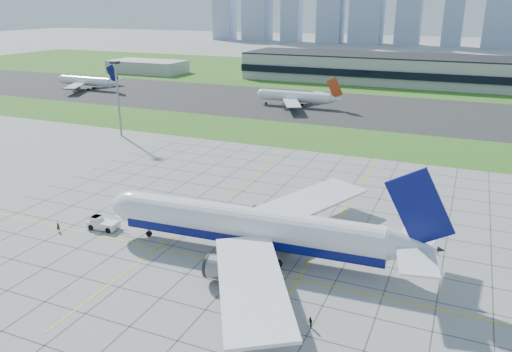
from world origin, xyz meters
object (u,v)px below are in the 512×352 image
at_px(crew_far, 310,323).
at_px(distant_jet_0, 87,81).
at_px(crew_near, 58,227).
at_px(airliner, 253,227).
at_px(pushback_tug, 102,223).
at_px(distant_jet_1, 297,97).
at_px(light_mast, 117,89).

bearing_deg(crew_far, distant_jet_0, -166.91).
bearing_deg(distant_jet_0, crew_near, -50.74).
distance_m(airliner, pushback_tug, 33.35).
bearing_deg(distant_jet_0, distant_jet_1, -0.24).
xyz_separation_m(light_mast, airliner, (77.56, -61.91, -10.70)).
bearing_deg(distant_jet_0, crew_far, -41.50).
distance_m(airliner, distant_jet_1, 141.01).
relative_size(pushback_tug, distant_jet_1, 0.22).
distance_m(pushback_tug, distant_jet_0, 185.82).
height_order(light_mast, airliner, light_mast).
relative_size(airliner, crew_near, 34.62).
xyz_separation_m(airliner, pushback_tug, (-33.00, -2.05, -4.35)).
height_order(pushback_tug, distant_jet_0, distant_jet_0).
xyz_separation_m(pushback_tug, distant_jet_0, (-124.07, 138.30, 3.36)).
bearing_deg(pushback_tug, crew_far, -20.48).
relative_size(pushback_tug, crew_far, 5.19).
xyz_separation_m(light_mast, crew_far, (93.87, -79.05, -15.30)).
xyz_separation_m(airliner, crew_near, (-40.25, -6.70, -4.55)).
bearing_deg(airliner, distant_jet_1, 102.25).
xyz_separation_m(pushback_tug, crew_far, (49.31, -15.09, -0.24)).
bearing_deg(airliner, crew_far, -49.89).
bearing_deg(distant_jet_1, pushback_tug, -87.85).
relative_size(crew_far, distant_jet_1, 0.04).
relative_size(light_mast, crew_near, 13.76).
bearing_deg(crew_near, distant_jet_1, 29.92).
distance_m(light_mast, crew_near, 79.57).
bearing_deg(distant_jet_0, pushback_tug, -48.10).
xyz_separation_m(crew_far, distant_jet_1, (-54.49, 152.89, 3.60)).
bearing_deg(crew_far, distant_jet_1, 164.20).
distance_m(pushback_tug, crew_far, 51.57).
distance_m(crew_near, distant_jet_0, 184.64).
relative_size(airliner, pushback_tug, 7.01).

